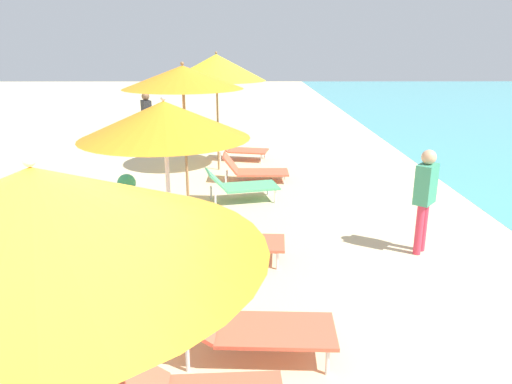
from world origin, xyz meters
name	(u,v)px	position (x,y,z in m)	size (l,w,h in m)	color
umbrella_nearest	(37,213)	(0.30, 0.11, 2.20)	(2.19, 2.19, 2.48)	silver
umbrella_second	(164,120)	(0.34, 3.25, 2.16)	(1.91, 1.91, 2.43)	silver
lounger_second_shoreside	(239,240)	(1.12, 4.21, 0.32)	(1.25, 0.68, 0.62)	#D8593F
lounger_second_inland	(252,326)	(1.31, 2.03, 0.33)	(1.62, 0.69, 0.60)	#D8593F
umbrella_third	(183,77)	(0.17, 6.00, 2.45)	(2.01, 2.01, 2.70)	olive
lounger_third_shoreside	(240,185)	(1.08, 6.93, 0.33)	(1.51, 0.95, 0.65)	#4CA572
umbrella_farthest	(216,68)	(0.48, 9.44, 2.46)	(2.33, 2.33, 2.83)	olive
lounger_farthest_shoreside	(241,149)	(1.02, 10.49, 0.30)	(1.46, 0.92, 0.58)	#D8593F
lounger_farthest_inland	(253,170)	(1.34, 8.38, 0.27)	(1.48, 0.65, 0.63)	#D8593F
person_walking_mid	(425,192)	(3.80, 4.48, 0.94)	(0.40, 0.42, 1.56)	#D8334C
person_walking_far	(147,116)	(-1.72, 11.67, 1.03)	(0.37, 0.42, 1.69)	#D8334C
cooler_box	(177,143)	(-0.94, 11.94, 0.16)	(0.49, 0.40, 0.32)	#2659B2
beach_ball	(127,183)	(-1.33, 7.56, 0.19)	(0.39, 0.39, 0.39)	#3FB266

